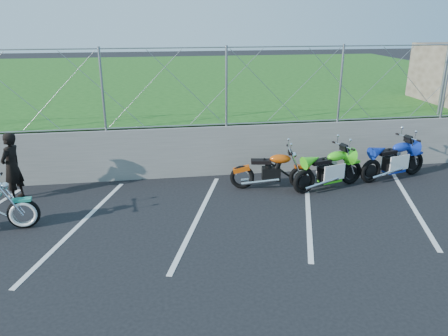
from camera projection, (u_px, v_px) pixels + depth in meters
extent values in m
plane|color=black|center=(204.00, 239.00, 8.20)|extent=(90.00, 90.00, 0.00)
cube|color=slate|center=(188.00, 152.00, 11.25)|extent=(30.00, 0.22, 1.30)
cube|color=#1D5316|center=(171.00, 90.00, 20.57)|extent=(30.00, 20.00, 1.30)
cylinder|color=gray|center=(185.00, 48.00, 10.39)|extent=(28.00, 0.03, 0.03)
cylinder|color=gray|center=(187.00, 125.00, 11.02)|extent=(28.00, 0.03, 0.03)
cylinder|color=gray|center=(447.00, 61.00, 11.97)|extent=(0.08, 0.08, 3.00)
cube|color=silver|center=(80.00, 224.00, 8.78)|extent=(1.49, 4.31, 0.01)
cube|color=silver|center=(198.00, 216.00, 9.13)|extent=(1.49, 4.31, 0.01)
cube|color=silver|center=(308.00, 209.00, 9.49)|extent=(1.49, 4.31, 0.01)
cube|color=silver|center=(410.00, 202.00, 9.84)|extent=(1.49, 4.31, 0.01)
torus|color=black|center=(24.00, 214.00, 8.54)|extent=(0.63, 0.15, 0.62)
cube|color=teal|center=(21.00, 200.00, 8.45)|extent=(0.37, 0.17, 0.06)
torus|color=black|center=(242.00, 177.00, 10.51)|extent=(0.60, 0.20, 0.59)
torus|color=black|center=(301.00, 177.00, 10.51)|extent=(0.60, 0.20, 0.59)
cube|color=black|center=(271.00, 174.00, 10.48)|extent=(0.47, 0.33, 0.32)
ellipsoid|color=#BC460B|center=(280.00, 159.00, 10.35)|extent=(0.53, 0.31, 0.22)
cube|color=black|center=(261.00, 161.00, 10.38)|extent=(0.50, 0.30, 0.09)
cube|color=#BC460B|center=(302.00, 166.00, 10.41)|extent=(0.38, 0.20, 0.06)
cylinder|color=silver|center=(289.00, 150.00, 10.28)|extent=(0.13, 0.68, 0.03)
torus|color=black|center=(304.00, 181.00, 10.22)|extent=(0.61, 0.28, 0.60)
torus|color=black|center=(351.00, 173.00, 10.80)|extent=(0.61, 0.28, 0.60)
cube|color=black|center=(328.00, 173.00, 10.47)|extent=(0.52, 0.40, 0.34)
ellipsoid|color=#44E51C|center=(337.00, 156.00, 10.43)|extent=(0.58, 0.39, 0.23)
cube|color=black|center=(320.00, 162.00, 10.25)|extent=(0.55, 0.37, 0.09)
cube|color=#44E51C|center=(352.00, 162.00, 10.71)|extent=(0.41, 0.25, 0.06)
cylinder|color=silver|center=(343.00, 146.00, 10.42)|extent=(0.23, 0.70, 0.03)
torus|color=black|center=(371.00, 171.00, 10.88)|extent=(0.62, 0.27, 0.61)
torus|color=black|center=(414.00, 163.00, 11.44)|extent=(0.62, 0.27, 0.61)
cube|color=black|center=(393.00, 164.00, 11.12)|extent=(0.53, 0.40, 0.35)
ellipsoid|color=#112EA8|center=(401.00, 147.00, 11.07)|extent=(0.58, 0.38, 0.24)
cube|color=black|center=(386.00, 152.00, 10.90)|extent=(0.56, 0.37, 0.09)
cube|color=#112EA8|center=(415.00, 153.00, 11.35)|extent=(0.41, 0.25, 0.06)
cylinder|color=silver|center=(408.00, 137.00, 11.06)|extent=(0.22, 0.72, 0.03)
imported|color=black|center=(12.00, 167.00, 9.74)|extent=(0.55, 0.66, 1.57)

